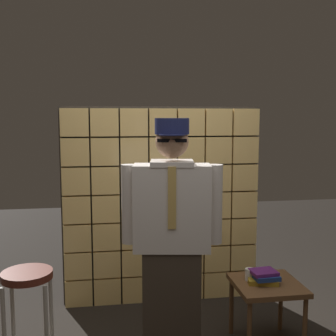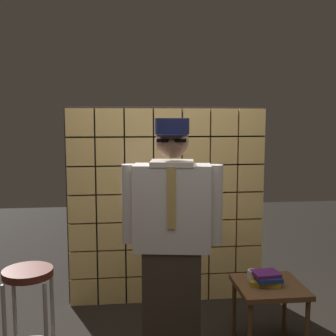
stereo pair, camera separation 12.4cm
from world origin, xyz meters
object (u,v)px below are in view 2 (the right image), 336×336
standing_person (172,240)px  side_table (269,293)px  coffee_mug (253,276)px  bar_stool (29,298)px  book_stack (266,279)px

standing_person → side_table: standing_person is taller
standing_person → coffee_mug: standing_person is taller
standing_person → side_table: bearing=18.3°
bar_stool → coffee_mug: bar_stool is taller
standing_person → book_stack: bearing=18.3°
standing_person → bar_stool: size_ratio=2.29×
side_table → coffee_mug: 0.18m
standing_person → bar_stool: bearing=-166.6°
standing_person → bar_stool: 1.07m
bar_stool → side_table: size_ratio=1.52×
bar_stool → standing_person: bearing=4.4°
standing_person → coffee_mug: size_ratio=14.45×
bar_stool → coffee_mug: (1.68, 0.27, -0.02)m
standing_person → side_table: (0.79, 0.13, -0.49)m
standing_person → book_stack: size_ratio=7.03×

